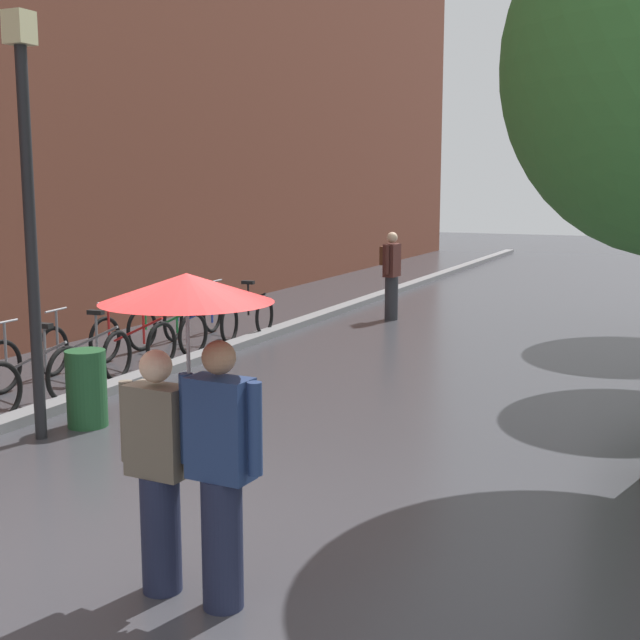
{
  "coord_description": "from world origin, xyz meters",
  "views": [
    {
      "loc": [
        3.63,
        -4.72,
        2.65
      ],
      "look_at": [
        0.3,
        2.63,
        1.35
      ],
      "focal_mm": 47.84,
      "sensor_mm": 36.0,
      "label": 1
    }
  ],
  "objects": [
    {
      "name": "ground_plane",
      "position": [
        0.0,
        0.0,
        0.0
      ],
      "size": [
        80.0,
        80.0,
        0.0
      ],
      "primitive_type": "plane",
      "color": "#38383D"
    },
    {
      "name": "building_facade",
      "position": [
        -10.0,
        10.0,
        6.25
      ],
      "size": [
        8.0,
        36.0,
        12.51
      ],
      "primitive_type": "cube",
      "color": "brown",
      "rests_on": "ground"
    },
    {
      "name": "kerb_strip",
      "position": [
        -3.2,
        10.0,
        0.06
      ],
      "size": [
        0.3,
        36.0,
        0.12
      ],
      "primitive_type": "cube",
      "color": "slate",
      "rests_on": "ground"
    },
    {
      "name": "parked_bicycle_1",
      "position": [
        -3.87,
        3.22,
        0.38
      ],
      "size": [
        1.09,
        0.71,
        0.96
      ],
      "color": "black",
      "rests_on": "ground"
    },
    {
      "name": "parked_bicycle_2",
      "position": [
        -3.99,
        4.32,
        0.38
      ],
      "size": [
        1.14,
        0.8,
        0.96
      ],
      "color": "black",
      "rests_on": "ground"
    },
    {
      "name": "parked_bicycle_3",
      "position": [
        -3.88,
        5.25,
        0.38
      ],
      "size": [
        1.1,
        0.72,
        0.96
      ],
      "color": "black",
      "rests_on": "ground"
    },
    {
      "name": "parked_bicycle_4",
      "position": [
        -3.95,
        6.22,
        0.38
      ],
      "size": [
        1.14,
        0.8,
        0.96
      ],
      "color": "black",
      "rests_on": "ground"
    },
    {
      "name": "parked_bicycle_5",
      "position": [
        -3.97,
        7.24,
        0.38
      ],
      "size": [
        1.17,
        0.84,
        0.96
      ],
      "color": "black",
      "rests_on": "ground"
    },
    {
      "name": "parked_bicycle_6",
      "position": [
        -3.82,
        8.22,
        0.38
      ],
      "size": [
        1.13,
        0.78,
        0.96
      ],
      "color": "black",
      "rests_on": "ground"
    },
    {
      "name": "couple_under_umbrella",
      "position": [
        0.76,
        -0.36,
        1.38
      ],
      "size": [
        1.08,
        1.08,
        2.11
      ],
      "color": "#1E233D",
      "rests_on": "ground"
    },
    {
      "name": "street_lamp_post",
      "position": [
        -2.6,
        1.94,
        2.51
      ],
      "size": [
        0.24,
        0.24,
        4.3
      ],
      "color": "black",
      "rests_on": "ground"
    },
    {
      "name": "litter_bin",
      "position": [
        -2.45,
        2.5,
        0.42
      ],
      "size": [
        0.44,
        0.44,
        0.85
      ],
      "primitive_type": "cylinder",
      "color": "#1E4C28",
      "rests_on": "ground"
    },
    {
      "name": "pedestrian_walking_midground",
      "position": [
        -1.91,
        10.87,
        0.91
      ],
      "size": [
        0.35,
        0.59,
        1.71
      ],
      "color": "#2D2D33",
      "rests_on": "ground"
    }
  ]
}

